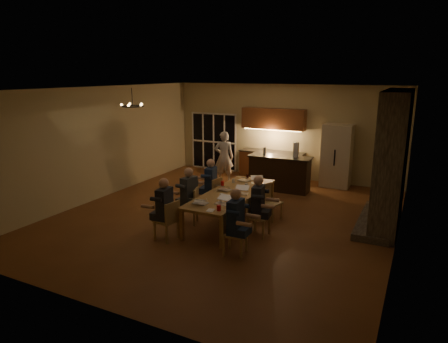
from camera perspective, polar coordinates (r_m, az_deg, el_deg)
floor at (r=10.21m, az=0.19°, el=-6.51°), size 9.00×9.00×0.00m
back_wall at (r=13.90m, az=8.55°, el=5.65°), size 8.00×0.04×3.20m
left_wall at (r=12.08m, az=-17.19°, el=3.94°), size 0.04×9.00×3.20m
right_wall at (r=8.80m, az=24.35°, el=-0.26°), size 0.04×9.00×3.20m
ceiling at (r=9.57m, az=0.20°, el=11.86°), size 8.00×9.00×0.04m
french_doors at (r=14.99m, az=-1.45°, el=4.27°), size 1.86×0.08×2.10m
fireplace at (r=9.98m, az=22.88°, el=1.46°), size 0.58×2.50×3.20m
kitchenette at (r=13.76m, az=6.89°, el=3.94°), size 2.24×0.68×2.40m
refrigerator at (r=13.19m, az=15.81°, el=2.18°), size 0.90×0.68×2.00m
dining_table at (r=9.79m, az=1.11°, el=-5.10°), size 1.10×3.11×0.75m
bar_island at (r=12.47m, az=7.93°, el=-0.24°), size 1.94×0.72×1.08m
chair_left_near at (r=8.85m, az=-8.27°, el=-6.88°), size 0.51×0.51×0.89m
chair_left_mid at (r=9.71m, az=-5.13°, el=-4.89°), size 0.56×0.56×0.89m
chair_left_far at (r=10.62m, az=-1.83°, el=-3.17°), size 0.50×0.50×0.89m
chair_right_near at (r=8.08m, az=1.63°, el=-8.81°), size 0.49×0.49×0.89m
chair_right_mid at (r=9.01m, az=5.04°, el=-6.41°), size 0.45×0.45×0.89m
chair_right_far at (r=9.99m, az=6.80°, el=-4.39°), size 0.55×0.55×0.89m
person_left_near at (r=8.81m, az=-8.47°, el=-5.28°), size 0.65×0.65×1.38m
person_right_near at (r=7.97m, az=1.67°, el=-7.24°), size 0.61×0.61×1.38m
person_left_mid at (r=9.66m, az=-5.00°, el=-3.45°), size 0.67×0.67×1.38m
person_right_mid at (r=8.94m, az=4.87°, el=-4.90°), size 0.68×0.68×1.38m
person_left_far at (r=10.57m, az=-1.88°, el=-1.87°), size 0.70×0.70×1.38m
standing_person at (r=13.17m, az=0.01°, el=2.08°), size 0.74×0.63×1.72m
chandelier at (r=10.41m, az=-12.93°, el=9.09°), size 0.57×0.57×0.03m
laptop_a at (r=8.85m, az=-3.40°, el=-3.89°), size 0.32×0.28×0.23m
laptop_b at (r=8.80m, az=-0.21°, el=-3.97°), size 0.34×0.31×0.23m
laptop_c at (r=9.84m, az=0.09°, el=-2.02°), size 0.35×0.32×0.23m
laptop_d at (r=9.54m, az=2.50°, el=-2.54°), size 0.37×0.34×0.23m
laptop_e at (r=10.70m, az=2.88°, el=-0.72°), size 0.37×0.33×0.23m
laptop_f at (r=10.47m, az=4.80°, el=-1.08°), size 0.41×0.40×0.23m
mug_front at (r=9.26m, az=-0.39°, el=-3.45°), size 0.08×0.08×0.10m
mug_mid at (r=10.07m, az=3.22°, el=-2.03°), size 0.08×0.08×0.10m
mug_back at (r=10.50m, az=1.35°, el=-1.34°), size 0.08×0.08×0.10m
redcup_near at (r=8.40m, az=-0.75°, el=-5.23°), size 0.09×0.09×0.12m
redcup_mid at (r=10.22m, az=-0.22°, el=-1.71°), size 0.08×0.08×0.12m
redcup_far at (r=10.83m, az=5.24°, el=-0.87°), size 0.09×0.09×0.12m
can_silver at (r=9.08m, az=-0.46°, el=-3.74°), size 0.06×0.06×0.12m
can_cola at (r=10.93m, az=3.37°, el=-0.70°), size 0.07×0.07×0.12m
can_right at (r=9.70m, az=4.05°, el=-2.62°), size 0.06×0.06×0.12m
plate_near at (r=8.98m, az=1.79°, el=-4.30°), size 0.23×0.23×0.02m
plate_left at (r=9.01m, az=-3.52°, el=-4.25°), size 0.25×0.25×0.02m
plate_far at (r=10.11m, az=4.92°, el=-2.25°), size 0.26×0.26×0.02m
notepad at (r=8.43m, az=-1.94°, el=-5.56°), size 0.17×0.22×0.01m
bar_bottle at (r=12.48m, az=5.80°, el=2.94°), size 0.09×0.09×0.24m
bar_blender at (r=12.23m, az=10.25°, el=3.06°), size 0.15×0.15×0.45m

